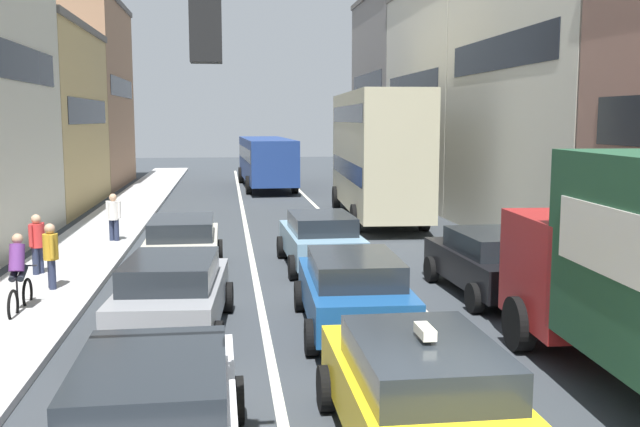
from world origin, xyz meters
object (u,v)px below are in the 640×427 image
bus_mid_queue_primary (377,149)px  sedan_centre_lane_second (353,290)px  taxi_centre_lane_front (420,393)px  bus_far_queue_secondary (266,158)px  wagon_left_lane_second (173,293)px  cyclist_on_sidewalk (19,276)px  pedestrian_near_kerb (114,216)px  hatchback_centre_lane_third (321,239)px  pedestrian_mid_sidewalk (37,242)px  sedan_left_lane_third (183,244)px  sedan_right_lane_behind_truck (491,261)px  sedan_left_lane_front (154,416)px  pedestrian_far_sidewalk (51,254)px

bus_mid_queue_primary → sedan_centre_lane_second: bearing=169.5°
taxi_centre_lane_front → bus_far_queue_secondary: bus_far_queue_secondary is taller
wagon_left_lane_second → cyclist_on_sidewalk: (-3.21, 1.66, 0.05)m
pedestrian_near_kerb → bus_far_queue_secondary: bearing=-173.1°
hatchback_centre_lane_third → pedestrian_mid_sidewalk: size_ratio=2.62×
sedan_left_lane_third → sedan_right_lane_behind_truck: (7.14, -3.26, 0.00)m
sedan_left_lane_third → pedestrian_near_kerb: size_ratio=2.60×
bus_far_queue_secondary → taxi_centre_lane_front: bearing=177.7°
sedan_left_lane_third → sedan_left_lane_front: bearing=-178.6°
bus_mid_queue_primary → pedestrian_far_sidewalk: 15.25m
taxi_centre_lane_front → sedan_left_lane_front: bearing=95.2°
sedan_left_lane_front → sedan_centre_lane_second: same height
wagon_left_lane_second → bus_mid_queue_primary: size_ratio=0.42×
sedan_left_lane_third → pedestrian_near_kerb: 5.32m
hatchback_centre_lane_third → bus_far_queue_secondary: bus_far_queue_secondary is taller
sedan_centre_lane_second → sedan_left_lane_third: same height
bus_mid_queue_primary → cyclist_on_sidewalk: bus_mid_queue_primary is taller
bus_mid_queue_primary → pedestrian_far_sidewalk: size_ratio=6.40×
pedestrian_near_kerb → pedestrian_far_sidewalk: size_ratio=1.00×
sedan_left_lane_front → bus_mid_queue_primary: 21.78m
bus_far_queue_secondary → cyclist_on_sidewalk: 27.62m
sedan_left_lane_third → pedestrian_far_sidewalk: (-2.87, -1.87, 0.15)m
pedestrian_near_kerb → pedestrian_mid_sidewalk: same height
sedan_centre_lane_second → sedan_right_lane_behind_truck: (3.61, 2.32, 0.00)m
wagon_left_lane_second → pedestrian_far_sidewalk: pedestrian_far_sidewalk is taller
sedan_centre_lane_second → bus_mid_queue_primary: size_ratio=0.41×
cyclist_on_sidewalk → hatchback_centre_lane_third: bearing=-58.9°
sedan_left_lane_front → sedan_centre_lane_second: bearing=-30.6°
taxi_centre_lane_front → wagon_left_lane_second: bearing=31.2°
sedan_left_lane_third → sedan_centre_lane_second: bearing=-148.0°
pedestrian_mid_sidewalk → bus_mid_queue_primary: bearing=68.0°
sedan_right_lane_behind_truck → sedan_left_lane_front: bearing=137.4°
hatchback_centre_lane_third → sedan_centre_lane_second: bearing=177.0°
sedan_left_lane_front → sedan_right_lane_behind_truck: bearing=-41.5°
pedestrian_mid_sidewalk → pedestrian_near_kerb: bearing=102.8°
sedan_left_lane_front → sedan_centre_lane_second: (3.20, 5.53, 0.00)m
hatchback_centre_lane_third → sedan_left_lane_third: 3.69m
hatchback_centre_lane_third → bus_far_queue_secondary: (-0.20, 22.73, 0.96)m
bus_mid_queue_primary → bus_far_queue_secondary: size_ratio=1.00×
taxi_centre_lane_front → bus_mid_queue_primary: bearing=-10.4°
wagon_left_lane_second → bus_far_queue_secondary: bus_far_queue_secondary is taller
cyclist_on_sidewalk → pedestrian_far_sidewalk: (0.21, 1.87, 0.10)m
sedan_left_lane_third → pedestrian_near_kerb: bearing=27.1°
sedan_left_lane_third → bus_mid_queue_primary: 12.04m
pedestrian_near_kerb → hatchback_centre_lane_third: bearing=79.3°
sedan_left_lane_front → sedan_right_lane_behind_truck: (6.81, 7.85, 0.00)m
taxi_centre_lane_front → pedestrian_near_kerb: same height
sedan_left_lane_third → bus_mid_queue_primary: size_ratio=0.41×
sedan_left_lane_front → wagon_left_lane_second: 5.72m
sedan_centre_lane_second → sedan_right_lane_behind_truck: 4.29m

